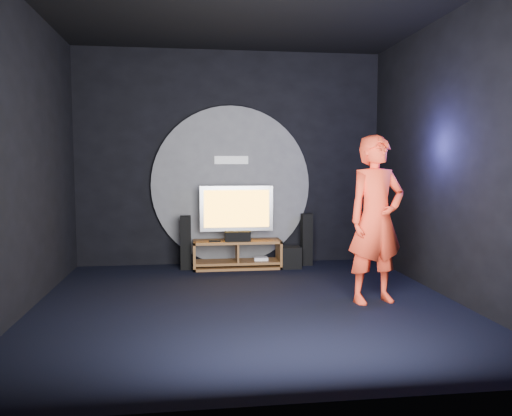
{
  "coord_description": "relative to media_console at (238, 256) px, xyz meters",
  "views": [
    {
      "loc": [
        -0.66,
        -5.76,
        1.66
      ],
      "look_at": [
        0.23,
        1.05,
        1.05
      ],
      "focal_mm": 35.0,
      "sensor_mm": 36.0,
      "label": 1
    }
  ],
  "objects": [
    {
      "name": "media_console",
      "position": [
        0.0,
        0.0,
        0.0
      ],
      "size": [
        1.39,
        0.45,
        0.45
      ],
      "color": "brown",
      "rests_on": "ground"
    },
    {
      "name": "front_wall",
      "position": [
        -0.07,
        -4.55,
        1.56
      ],
      "size": [
        5.0,
        0.04,
        3.5
      ],
      "primitive_type": "cube",
      "color": "black",
      "rests_on": "ground"
    },
    {
      "name": "back_wall",
      "position": [
        -0.07,
        0.45,
        1.56
      ],
      "size": [
        5.0,
        0.04,
        3.5
      ],
      "primitive_type": "cube",
      "color": "black",
      "rests_on": "ground"
    },
    {
      "name": "center_speaker",
      "position": [
        -0.01,
        -0.1,
        0.33
      ],
      "size": [
        0.4,
        0.15,
        0.15
      ],
      "primitive_type": "cube",
      "color": "black",
      "rests_on": "media_console"
    },
    {
      "name": "wall_disc_panel",
      "position": [
        -0.07,
        0.39,
        1.11
      ],
      "size": [
        2.6,
        0.11,
        2.6
      ],
      "color": "#515156",
      "rests_on": "ground"
    },
    {
      "name": "floor",
      "position": [
        -0.07,
        -2.05,
        -0.19
      ],
      "size": [
        5.0,
        5.0,
        0.0
      ],
      "primitive_type": "plane",
      "color": "black",
      "rests_on": "ground"
    },
    {
      "name": "subwoofer",
      "position": [
        0.84,
        -0.07,
        -0.02
      ],
      "size": [
        0.31,
        0.31,
        0.34
      ],
      "primitive_type": "cube",
      "color": "black",
      "rests_on": "ground"
    },
    {
      "name": "tower_speaker_right",
      "position": [
        1.15,
        0.12,
        0.23
      ],
      "size": [
        0.17,
        0.19,
        0.84
      ],
      "primitive_type": "cube",
      "color": "black",
      "rests_on": "ground"
    },
    {
      "name": "tv",
      "position": [
        -0.01,
        0.07,
        0.73
      ],
      "size": [
        1.16,
        0.22,
        0.86
      ],
      "color": "#A4A4AB",
      "rests_on": "media_console"
    },
    {
      "name": "player",
      "position": [
        1.46,
        -2.15,
        0.81
      ],
      "size": [
        0.81,
        0.62,
        2.0
      ],
      "primitive_type": "imported",
      "rotation": [
        0.0,
        0.0,
        0.21
      ],
      "color": "#F93D22",
      "rests_on": "ground"
    },
    {
      "name": "remote",
      "position": [
        -0.36,
        -0.12,
        0.27
      ],
      "size": [
        0.18,
        0.05,
        0.02
      ],
      "primitive_type": "cube",
      "color": "black",
      "rests_on": "media_console"
    },
    {
      "name": "left_wall",
      "position": [
        -2.57,
        -2.05,
        1.56
      ],
      "size": [
        0.04,
        5.0,
        3.5
      ],
      "primitive_type": "cube",
      "color": "black",
      "rests_on": "ground"
    },
    {
      "name": "tower_speaker_left",
      "position": [
        -0.82,
        0.04,
        0.23
      ],
      "size": [
        0.17,
        0.19,
        0.84
      ],
      "primitive_type": "cube",
      "color": "black",
      "rests_on": "ground"
    },
    {
      "name": "right_wall",
      "position": [
        2.43,
        -2.05,
        1.56
      ],
      "size": [
        0.04,
        5.0,
        3.5
      ],
      "primitive_type": "cube",
      "color": "black",
      "rests_on": "ground"
    }
  ]
}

